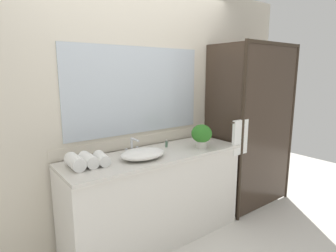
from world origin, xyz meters
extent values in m
plane|color=silver|center=(0.00, 0.00, 0.00)|extent=(8.00, 8.00, 0.00)
cube|color=beige|center=(0.00, 0.34, 1.30)|extent=(4.40, 0.05, 2.60)
cube|color=beige|center=(0.00, 0.32, 0.96)|extent=(1.80, 0.01, 0.11)
cube|color=silver|center=(0.00, 0.31, 1.48)|extent=(1.53, 0.01, 0.87)
cube|color=silver|center=(0.00, 0.01, 0.43)|extent=(1.80, 0.56, 0.87)
cube|color=beige|center=(0.00, 0.00, 0.89)|extent=(1.80, 0.58, 0.03)
cylinder|color=#2D2319|center=(1.95, -0.27, 1.00)|extent=(0.04, 0.04, 2.00)
cylinder|color=#2D2319|center=(0.95, -0.27, 1.00)|extent=(0.04, 0.04, 2.00)
cube|color=#2D2319|center=(1.45, -0.27, 1.98)|extent=(1.00, 0.04, 0.04)
cube|color=#382B21|center=(1.45, -0.27, 1.00)|extent=(0.96, 0.01, 1.96)
cube|color=#382B21|center=(0.95, 0.02, 1.00)|extent=(0.01, 0.57, 1.96)
cylinder|color=#2D2319|center=(0.93, -0.26, 1.15)|extent=(0.32, 0.02, 0.02)
cube|color=white|center=(0.93, -0.26, 0.97)|extent=(0.22, 0.04, 0.38)
ellipsoid|color=white|center=(-0.18, -0.06, 0.94)|extent=(0.43, 0.31, 0.09)
cube|color=silver|center=(-0.18, 0.14, 0.91)|extent=(0.17, 0.04, 0.02)
cylinder|color=silver|center=(-0.18, 0.14, 0.98)|extent=(0.02, 0.02, 0.13)
cylinder|color=silver|center=(-0.18, 0.07, 1.05)|extent=(0.02, 0.13, 0.02)
cylinder|color=silver|center=(-0.24, 0.14, 0.94)|extent=(0.02, 0.02, 0.04)
cylinder|color=silver|center=(-0.12, 0.14, 0.94)|extent=(0.02, 0.02, 0.04)
cylinder|color=beige|center=(0.48, -0.13, 0.94)|extent=(0.11, 0.11, 0.07)
ellipsoid|color=#2B6D22|center=(0.48, -0.13, 1.05)|extent=(0.21, 0.21, 0.19)
cube|color=silver|center=(0.78, 0.09, 0.91)|extent=(0.10, 0.07, 0.01)
ellipsoid|color=beige|center=(0.78, 0.09, 0.92)|extent=(0.07, 0.04, 0.02)
cylinder|color=white|center=(0.68, 0.16, 0.93)|extent=(0.03, 0.03, 0.06)
cylinder|color=black|center=(0.68, 0.16, 0.97)|extent=(0.02, 0.02, 0.02)
cylinder|color=#4C7056|center=(0.22, 0.12, 0.93)|extent=(0.03, 0.03, 0.06)
cylinder|color=#B7B2A8|center=(0.22, 0.12, 0.97)|extent=(0.02, 0.02, 0.01)
cylinder|color=white|center=(-0.76, 0.04, 0.96)|extent=(0.12, 0.25, 0.11)
cylinder|color=white|center=(-0.65, 0.03, 0.95)|extent=(0.11, 0.23, 0.11)
cylinder|color=white|center=(-0.54, 0.02, 0.95)|extent=(0.13, 0.23, 0.10)
camera|label=1|loc=(-1.46, -2.12, 1.67)|focal=29.75mm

